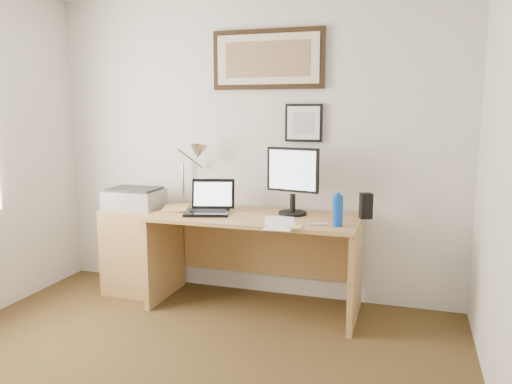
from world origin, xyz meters
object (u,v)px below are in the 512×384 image
at_px(side_cabinet, 138,250).
at_px(printer, 135,199).
at_px(lcd_monitor, 293,178).
at_px(laptop, 209,206).
at_px(water_bottle, 338,211).
at_px(desk, 258,242).
at_px(book, 163,208).

height_order(side_cabinet, printer, printer).
bearing_deg(lcd_monitor, laptop, -167.58).
distance_m(laptop, lcd_monitor, 0.69).
bearing_deg(printer, water_bottle, -6.32).
xyz_separation_m(side_cabinet, desk, (1.07, 0.04, 0.15)).
distance_m(water_bottle, laptop, 1.03).
bearing_deg(side_cabinet, lcd_monitor, 2.53).
bearing_deg(water_bottle, side_cabinet, 172.86).
height_order(side_cabinet, desk, desk).
bearing_deg(book, water_bottle, -6.02).
bearing_deg(water_bottle, laptop, 172.46).
distance_m(book, printer, 0.30).
distance_m(side_cabinet, laptop, 0.84).
bearing_deg(laptop, water_bottle, -7.54).
xyz_separation_m(side_cabinet, lcd_monitor, (1.34, 0.06, 0.68)).
bearing_deg(printer, laptop, -4.51).
xyz_separation_m(water_bottle, desk, (-0.66, 0.25, -0.34)).
bearing_deg(lcd_monitor, water_bottle, -35.39).
height_order(water_bottle, book, water_bottle).
bearing_deg(side_cabinet, laptop, -6.54).
xyz_separation_m(water_bottle, printer, (-1.72, 0.19, -0.04)).
bearing_deg(side_cabinet, desk, 1.89).
bearing_deg(lcd_monitor, side_cabinet, -177.47).
distance_m(desk, lcd_monitor, 0.59).
bearing_deg(printer, book, -7.82).
xyz_separation_m(side_cabinet, printer, (0.01, -0.03, 0.45)).
xyz_separation_m(book, desk, (0.78, 0.10, -0.25)).
relative_size(side_cabinet, printer, 1.66).
bearing_deg(water_bottle, lcd_monitor, 144.61).
bearing_deg(laptop, printer, 175.49).
relative_size(side_cabinet, laptop, 1.86).
xyz_separation_m(laptop, printer, (-0.70, 0.06, 0.01)).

